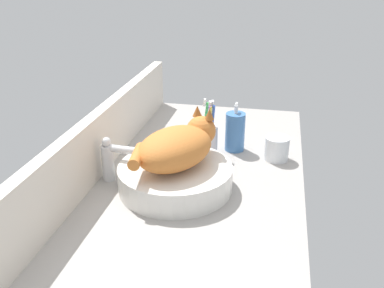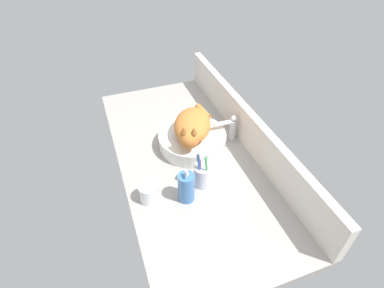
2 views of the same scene
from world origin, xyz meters
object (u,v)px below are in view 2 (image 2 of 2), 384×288
faucet (231,127)px  cat (192,126)px  toothbrush_cup (203,175)px  sink_basin (192,140)px  water_glass (149,193)px  soap_dispenser (186,187)px

faucet → cat: bearing=-89.8°
faucet → toothbrush_cup: size_ratio=0.73×
cat → toothbrush_cup: cat is taller
sink_basin → cat: bearing=-23.6°
sink_basin → cat: size_ratio=1.09×
cat → water_glass: cat is taller
sink_basin → cat: 9.43cm
faucet → toothbrush_cup: (23.72, -24.04, -1.80)cm
toothbrush_cup → soap_dispenser: bearing=-60.3°
sink_basin → soap_dispenser: (30.09, -13.55, 3.10)cm
soap_dispenser → toothbrush_cup: 10.51cm
cat → faucet: 20.87cm
toothbrush_cup → cat: bearing=170.6°
faucet → soap_dispenser: size_ratio=0.83×
soap_dispenser → toothbrush_cup: bearing=119.7°
cat → soap_dispenser: (28.84, -13.00, -6.22)cm
soap_dispenser → faucet: bearing=131.1°
water_glass → faucet: bearing=117.0°
soap_dispenser → water_glass: 15.41cm
faucet → water_glass: (24.12, -47.39, -3.91)cm
cat → soap_dispenser: bearing=-24.3°
toothbrush_cup → water_glass: (0.40, -23.35, -2.11)cm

